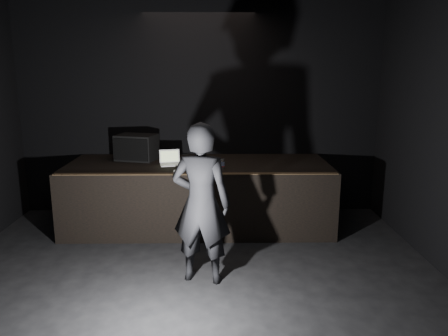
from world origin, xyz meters
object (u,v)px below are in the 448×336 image
beer_can (223,164)px  stage_riser (199,195)px  laptop (170,161)px  person (201,204)px  stage_monitor (137,147)px

beer_can → stage_riser: bearing=133.5°
laptop → person: size_ratio=0.19×
beer_can → person: 1.48m
stage_monitor → laptop: stage_monitor is taller
stage_monitor → beer_can: stage_monitor is taller
person → stage_riser: bearing=-73.8°
laptop → beer_can: laptop is taller
stage_monitor → beer_can: (1.36, -0.67, -0.13)m
stage_monitor → stage_riser: bearing=-0.9°
stage_monitor → beer_can: 1.52m
stage_monitor → person: (1.10, -2.12, -0.27)m
laptop → person: bearing=-86.0°
beer_can → laptop: bearing=157.8°
stage_riser → person: (0.11, -1.84, 0.43)m
stage_riser → laptop: 0.70m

